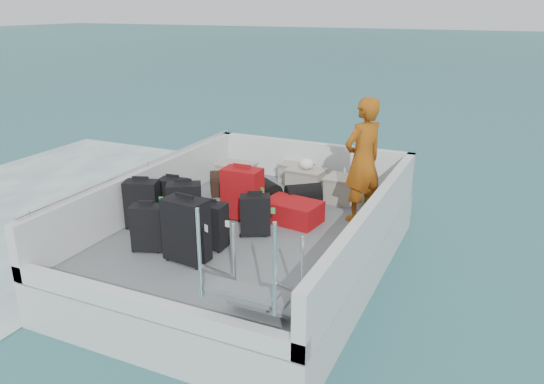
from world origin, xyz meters
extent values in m
plane|color=#1A505B|center=(0.00, 0.00, 0.00)|extent=(160.00, 160.00, 0.00)
plane|color=white|center=(-4.80, 0.00, 0.00)|extent=(10.00, 10.00, 0.00)
cube|color=silver|center=(0.00, 0.00, 0.30)|extent=(3.60, 5.00, 0.60)
cube|color=slate|center=(0.00, 0.00, 0.61)|extent=(3.30, 4.70, 0.02)
cube|color=silver|center=(-1.73, 0.00, 0.97)|extent=(0.14, 5.00, 0.70)
cube|color=silver|center=(1.73, 0.00, 0.97)|extent=(0.14, 5.00, 0.70)
cube|color=silver|center=(0.00, 2.43, 0.97)|extent=(3.60, 0.14, 0.70)
cube|color=silver|center=(0.00, -2.43, 0.72)|extent=(3.60, 0.14, 0.20)
cylinder|color=silver|center=(-1.73, 0.00, 1.37)|extent=(0.04, 4.80, 0.04)
cube|color=black|center=(-0.88, -1.18, 0.93)|extent=(0.45, 0.35, 0.62)
cube|color=black|center=(-1.41, -0.59, 0.97)|extent=(0.53, 0.40, 0.70)
cube|color=black|center=(-1.25, -0.07, 0.92)|extent=(0.44, 0.30, 0.60)
cube|color=black|center=(-0.26, -1.22, 1.03)|extent=(0.57, 0.37, 0.82)
cube|color=black|center=(-0.82, -0.41, 0.96)|extent=(0.54, 0.47, 0.69)
cube|color=#A30C0E|center=(-0.29, 0.30, 1.01)|extent=(0.57, 0.35, 0.77)
cube|color=black|center=(-0.21, -0.77, 0.93)|extent=(0.45, 0.27, 0.62)
cube|color=black|center=(0.15, -0.16, 0.91)|extent=(0.47, 0.40, 0.57)
cube|color=#A30C0E|center=(0.43, 0.49, 0.78)|extent=(0.87, 0.64, 0.32)
cube|color=#A79E91|center=(-1.11, 1.62, 0.80)|extent=(0.64, 0.46, 0.37)
cube|color=#A79E91|center=(-0.22, 2.20, 0.78)|extent=(0.57, 0.42, 0.32)
cube|color=#A79E91|center=(0.11, 1.86, 0.80)|extent=(0.62, 0.45, 0.36)
cube|color=#A79E91|center=(0.92, 1.60, 0.81)|extent=(0.67, 0.48, 0.39)
ellipsoid|color=yellow|center=(1.37, 1.60, 0.73)|extent=(0.28, 0.26, 0.22)
ellipsoid|color=white|center=(0.11, 1.86, 1.07)|extent=(0.24, 0.24, 0.18)
imported|color=#CF6513|center=(1.30, 1.00, 1.53)|extent=(0.72, 0.80, 1.82)
camera|label=1|loc=(3.16, -6.16, 3.64)|focal=35.00mm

